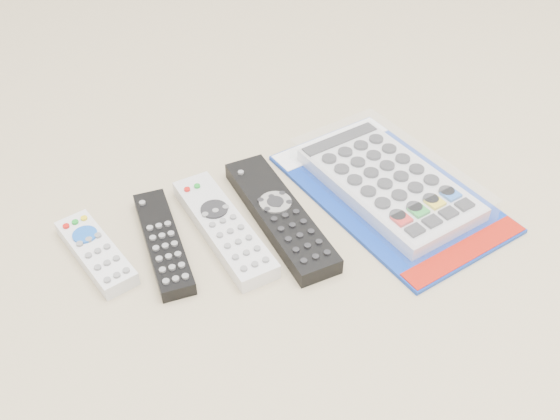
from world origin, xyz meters
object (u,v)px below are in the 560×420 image
remote_slim_black (163,242)px  remote_silver_dvd (224,227)px  remote_large_black (280,215)px  jumbo_remote_packaged (389,182)px  remote_small_grey (96,252)px

remote_slim_black → remote_silver_dvd: size_ratio=0.89×
remote_silver_dvd → remote_large_black: 0.08m
remote_large_black → jumbo_remote_packaged: 0.17m
remote_small_grey → remote_silver_dvd: size_ratio=0.71×
remote_small_grey → remote_large_black: size_ratio=0.63×
jumbo_remote_packaged → remote_slim_black: bearing=166.7°
remote_small_grey → remote_slim_black: 0.09m
remote_silver_dvd → jumbo_remote_packaged: jumbo_remote_packaged is taller
remote_large_black → remote_silver_dvd: bearing=171.5°
remote_slim_black → remote_small_grey: bearing=173.1°
remote_slim_black → jumbo_remote_packaged: jumbo_remote_packaged is taller
remote_small_grey → remote_large_black: bearing=-21.5°
remote_slim_black → jumbo_remote_packaged: bearing=0.3°
remote_slim_black → remote_large_black: bearing=-1.8°
remote_large_black → jumbo_remote_packaged: size_ratio=0.71×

